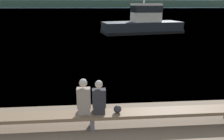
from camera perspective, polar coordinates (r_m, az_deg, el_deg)
The scene contains 7 objects.
water_surface at distance 127.12m, azimuth -5.00°, elevation 15.49°, with size 240.00×240.00×0.00m, color teal.
far_shoreline at distance 188.91m, azimuth -4.99°, elevation 16.88°, with size 600.00×12.00×5.85m, color #2D3D2D.
bench_main at distance 6.38m, azimuth -5.21°, elevation -11.78°, with size 8.92×0.53×0.45m.
person_left at distance 6.15m, azimuth -7.38°, elevation -7.32°, with size 0.37×0.41×1.06m.
person_right at distance 6.16m, azimuth -3.41°, elevation -7.53°, with size 0.37×0.40×1.00m.
shopping_bag at distance 6.30m, azimuth 1.45°, elevation -10.18°, with size 0.22×0.16×0.23m.
tugboat_red at distance 26.84m, azimuth 8.08°, elevation 11.87°, with size 9.91×5.03×6.45m.
Camera 1 is at (0.34, -2.30, 3.45)m, focal length 35.00 mm.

